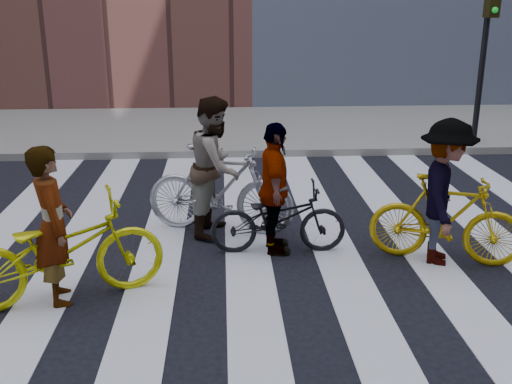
{
  "coord_description": "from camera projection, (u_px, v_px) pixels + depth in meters",
  "views": [
    {
      "loc": [
        -0.83,
        -6.55,
        3.03
      ],
      "look_at": [
        -0.45,
        0.3,
        0.8
      ],
      "focal_mm": 42.0,
      "sensor_mm": 36.0,
      "label": 1
    }
  ],
  "objects": [
    {
      "name": "ground",
      "position": [
        294.0,
        263.0,
        7.2
      ],
      "size": [
        100.0,
        100.0,
        0.0
      ],
      "primitive_type": "plane",
      "color": "black",
      "rests_on": "ground"
    },
    {
      "name": "sidewalk_far",
      "position": [
        258.0,
        128.0,
        14.3
      ],
      "size": [
        100.0,
        5.0,
        0.15
      ],
      "primitive_type": "cube",
      "color": "gray",
      "rests_on": "ground"
    },
    {
      "name": "zebra_crosswalk",
      "position": [
        294.0,
        262.0,
        7.2
      ],
      "size": [
        8.25,
        10.0,
        0.01
      ],
      "color": "silver",
      "rests_on": "ground"
    },
    {
      "name": "traffic_signal",
      "position": [
        487.0,
        38.0,
        11.79
      ],
      "size": [
        0.22,
        0.42,
        3.33
      ],
      "color": "black",
      "rests_on": "ground"
    },
    {
      "name": "bike_yellow_left",
      "position": [
        61.0,
        251.0,
        6.15
      ],
      "size": [
        2.24,
        1.41,
        1.11
      ],
      "primitive_type": "imported",
      "rotation": [
        0.0,
        0.0,
        1.91
      ],
      "color": "#D1D60B",
      "rests_on": "ground"
    },
    {
      "name": "bike_silver_mid",
      "position": [
        220.0,
        189.0,
        7.98
      ],
      "size": [
        2.09,
        1.06,
        1.21
      ],
      "primitive_type": "imported",
      "rotation": [
        0.0,
        0.0,
        1.32
      ],
      "color": "#A8A9B1",
      "rests_on": "ground"
    },
    {
      "name": "bike_yellow_right",
      "position": [
        446.0,
        219.0,
        7.08
      ],
      "size": [
        1.85,
        1.07,
        1.07
      ],
      "primitive_type": "imported",
      "rotation": [
        0.0,
        0.0,
        1.23
      ],
      "color": "#C49D0A",
      "rests_on": "ground"
    },
    {
      "name": "bike_dark_rear",
      "position": [
        278.0,
        219.0,
        7.38
      ],
      "size": [
        1.68,
        0.59,
        0.88
      ],
      "primitive_type": "imported",
      "rotation": [
        0.0,
        0.0,
        1.57
      ],
      "color": "black",
      "rests_on": "ground"
    },
    {
      "name": "rider_left",
      "position": [
        53.0,
        226.0,
        6.06
      ],
      "size": [
        0.58,
        0.71,
        1.67
      ],
      "primitive_type": "imported",
      "rotation": [
        0.0,
        0.0,
        1.91
      ],
      "color": "slate",
      "rests_on": "ground"
    },
    {
      "name": "rider_mid",
      "position": [
        216.0,
        166.0,
        7.88
      ],
      "size": [
        0.9,
        1.04,
        1.84
      ],
      "primitive_type": "imported",
      "rotation": [
        0.0,
        0.0,
        1.32
      ],
      "color": "slate",
      "rests_on": "ground"
    },
    {
      "name": "rider_right",
      "position": [
        445.0,
        193.0,
        6.97
      ],
      "size": [
        0.99,
        1.28,
        1.74
      ],
      "primitive_type": "imported",
      "rotation": [
        0.0,
        0.0,
        1.23
      ],
      "color": "slate",
      "rests_on": "ground"
    },
    {
      "name": "rider_rear",
      "position": [
        274.0,
        189.0,
        7.26
      ],
      "size": [
        0.41,
        0.97,
        1.64
      ],
      "primitive_type": "imported",
      "rotation": [
        0.0,
        0.0,
        1.57
      ],
      "color": "slate",
      "rests_on": "ground"
    }
  ]
}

